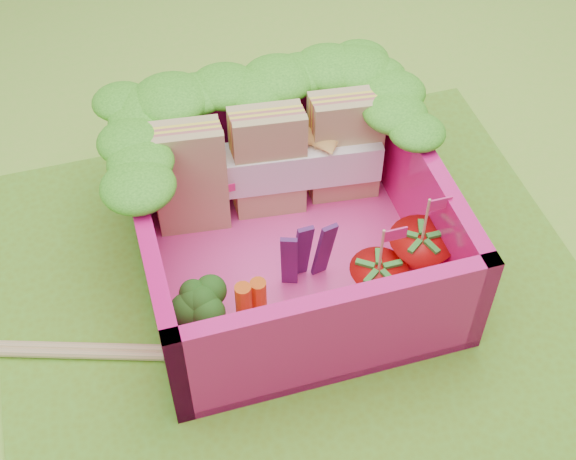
# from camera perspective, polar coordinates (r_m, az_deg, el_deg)

# --- Properties ---
(ground) EXTENTS (14.00, 14.00, 0.00)m
(ground) POSITION_cam_1_polar(r_m,az_deg,el_deg) (3.54, 1.34, -6.71)
(ground) COLOR #8ED63C
(ground) RESTS_ON ground
(placemat) EXTENTS (2.60, 2.60, 0.03)m
(placemat) POSITION_cam_1_polar(r_m,az_deg,el_deg) (3.53, 1.34, -6.57)
(placemat) COLOR #6AA124
(placemat) RESTS_ON ground
(bento_floor) EXTENTS (1.30, 1.30, 0.05)m
(bento_floor) POSITION_cam_1_polar(r_m,az_deg,el_deg) (3.69, 0.10, -2.30)
(bento_floor) COLOR #F43E9C
(bento_floor) RESTS_ON placemat
(bento_box) EXTENTS (1.30, 1.30, 0.55)m
(bento_box) POSITION_cam_1_polar(r_m,az_deg,el_deg) (3.50, 0.11, 0.30)
(bento_box) COLOR #E01273
(bento_box) RESTS_ON placemat
(lettuce_ruffle) EXTENTS (1.43, 0.83, 0.11)m
(lettuce_ruffle) POSITION_cam_1_polar(r_m,az_deg,el_deg) (3.61, -2.11, 9.41)
(lettuce_ruffle) COLOR #2C8618
(lettuce_ruffle) RESTS_ON bento_box
(sandwich_stack) EXTENTS (1.08, 0.29, 0.58)m
(sandwich_stack) POSITION_cam_1_polar(r_m,az_deg,el_deg) (3.69, -1.34, 4.82)
(sandwich_stack) COLOR tan
(sandwich_stack) RESTS_ON bento_floor
(broccoli) EXTENTS (0.32, 0.32, 0.27)m
(broccoli) POSITION_cam_1_polar(r_m,az_deg,el_deg) (3.29, -6.49, -5.33)
(broccoli) COLOR #569648
(broccoli) RESTS_ON bento_floor
(carrot_sticks) EXTENTS (0.14, 0.10, 0.27)m
(carrot_sticks) POSITION_cam_1_polar(r_m,az_deg,el_deg) (3.35, -2.66, -5.27)
(carrot_sticks) COLOR #ED5114
(carrot_sticks) RESTS_ON bento_floor
(purple_wedges) EXTENTS (0.23, 0.07, 0.38)m
(purple_wedges) POSITION_cam_1_polar(r_m,az_deg,el_deg) (3.44, 1.24, -1.72)
(purple_wedges) COLOR #481650
(purple_wedges) RESTS_ON bento_floor
(strawberry_left) EXTENTS (0.25, 0.25, 0.49)m
(strawberry_left) POSITION_cam_1_polar(r_m,az_deg,el_deg) (3.42, 6.32, -3.98)
(strawberry_left) COLOR red
(strawberry_left) RESTS_ON bento_floor
(strawberry_right) EXTENTS (0.28, 0.28, 0.52)m
(strawberry_right) POSITION_cam_1_polar(r_m,az_deg,el_deg) (3.52, 9.25, -2.10)
(strawberry_right) COLOR red
(strawberry_right) RESTS_ON bento_floor
(snap_peas) EXTENTS (0.60, 0.28, 0.05)m
(snap_peas) POSITION_cam_1_polar(r_m,az_deg,el_deg) (3.54, 7.04, -4.36)
(snap_peas) COLOR #69B539
(snap_peas) RESTS_ON bento_floor
(chopsticks) EXTENTS (1.93, 0.67, 0.04)m
(chopsticks) POSITION_cam_1_polar(r_m,az_deg,el_deg) (3.52, -14.80, -8.28)
(chopsticks) COLOR #E6B77E
(chopsticks) RESTS_ON placemat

